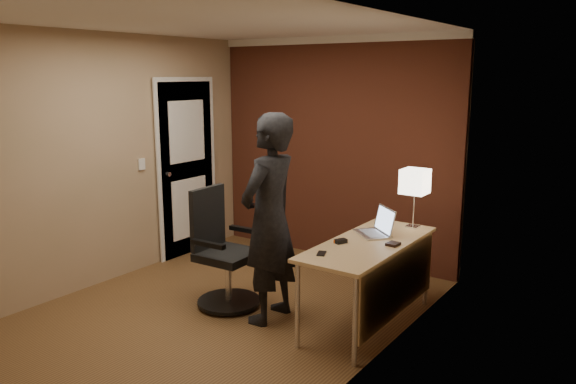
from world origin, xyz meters
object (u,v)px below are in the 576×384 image
at_px(wallet, 393,244).
at_px(person, 269,219).
at_px(desk, 377,258).
at_px(mouse, 341,241).
at_px(phone, 321,253).
at_px(laptop, 378,227).
at_px(office_chair, 222,256).
at_px(desk_lamp, 415,182).

bearing_deg(wallet, person, -157.01).
xyz_separation_m(desk, person, (-0.82, -0.38, 0.29)).
relative_size(mouse, person, 0.06).
xyz_separation_m(mouse, phone, (0.02, -0.34, -0.01)).
height_order(laptop, mouse, laptop).
height_order(phone, office_chair, office_chair).
bearing_deg(laptop, person, -138.47).
distance_m(desk_lamp, person, 1.36).
bearing_deg(desk, laptop, 114.29).
height_order(office_chair, person, person).
bearing_deg(desk_lamp, person, -130.65).
distance_m(mouse, office_chair, 1.16).
bearing_deg(mouse, office_chair, -143.92).
bearing_deg(desk, wallet, 10.81).
bearing_deg(office_chair, laptop, 26.83).
distance_m(mouse, phone, 0.34).
height_order(desk_lamp, person, person).
bearing_deg(office_chair, phone, -5.98).
bearing_deg(mouse, person, -134.40).
bearing_deg(desk, person, -155.23).
relative_size(laptop, mouse, 4.19).
xyz_separation_m(desk, office_chair, (-1.36, -0.38, -0.13)).
height_order(desk_lamp, phone, desk_lamp).
height_order(mouse, wallet, mouse).
bearing_deg(mouse, wallet, 51.34).
bearing_deg(wallet, laptop, 137.41).
bearing_deg(phone, person, 146.61).
bearing_deg(wallet, desk_lamp, 97.74).
xyz_separation_m(wallet, office_chair, (-1.49, -0.41, -0.27)).
relative_size(desk_lamp, wallet, 4.86).
bearing_deg(phone, laptop, 59.30).
height_order(desk, wallet, wallet).
bearing_deg(desk, office_chair, -164.31).
xyz_separation_m(desk_lamp, person, (-0.87, -1.01, -0.25)).
xyz_separation_m(laptop, wallet, (0.24, -0.22, -0.05)).
bearing_deg(mouse, laptop, 96.55).
bearing_deg(desk_lamp, laptop, -112.66).
relative_size(desk_lamp, mouse, 5.35).
bearing_deg(mouse, phone, -61.56).
xyz_separation_m(phone, person, (-0.59, 0.12, 0.16)).
relative_size(desk, laptop, 3.58).
xyz_separation_m(wallet, person, (-0.95, -0.40, 0.15)).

